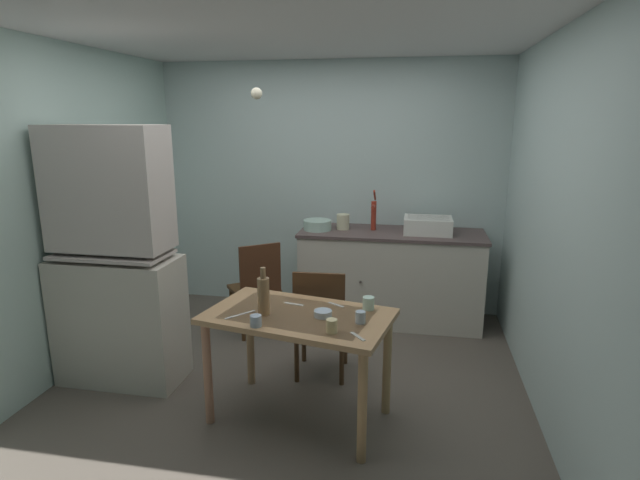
{
  "coord_description": "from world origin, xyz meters",
  "views": [
    {
      "loc": [
        0.87,
        -3.34,
        1.95
      ],
      "look_at": [
        0.2,
        0.18,
        1.08
      ],
      "focal_mm": 28.44,
      "sensor_mm": 36.0,
      "label": 1
    }
  ],
  "objects_px": {
    "hutch_cabinet": "(116,267)",
    "teacup_mint": "(256,321)",
    "chair_far_side": "(321,320)",
    "sink_basin": "(428,225)",
    "hand_pump": "(374,213)",
    "serving_bowl_wide": "(323,313)",
    "dining_table": "(298,329)",
    "mixing_bowl_counter": "(318,225)",
    "glass_bottle": "(264,295)",
    "chair_by_counter": "(256,286)"
  },
  "relations": [
    {
      "from": "hand_pump",
      "to": "serving_bowl_wide",
      "type": "distance_m",
      "value": 1.9
    },
    {
      "from": "chair_by_counter",
      "to": "teacup_mint",
      "type": "bearing_deg",
      "value": -72.05
    },
    {
      "from": "hand_pump",
      "to": "serving_bowl_wide",
      "type": "bearing_deg",
      "value": -94.59
    },
    {
      "from": "serving_bowl_wide",
      "to": "glass_bottle",
      "type": "xyz_separation_m",
      "value": [
        -0.37,
        -0.03,
        0.11
      ]
    },
    {
      "from": "serving_bowl_wide",
      "to": "glass_bottle",
      "type": "height_order",
      "value": "glass_bottle"
    },
    {
      "from": "hutch_cabinet",
      "to": "sink_basin",
      "type": "xyz_separation_m",
      "value": [
        2.26,
        1.54,
        0.08
      ]
    },
    {
      "from": "sink_basin",
      "to": "mixing_bowl_counter",
      "type": "distance_m",
      "value": 1.05
    },
    {
      "from": "sink_basin",
      "to": "serving_bowl_wide",
      "type": "xyz_separation_m",
      "value": [
        -0.66,
        -1.82,
        -0.21
      ]
    },
    {
      "from": "hand_pump",
      "to": "mixing_bowl_counter",
      "type": "bearing_deg",
      "value": -169.83
    },
    {
      "from": "hutch_cabinet",
      "to": "dining_table",
      "type": "xyz_separation_m",
      "value": [
        1.43,
        -0.26,
        -0.26
      ]
    },
    {
      "from": "teacup_mint",
      "to": "glass_bottle",
      "type": "bearing_deg",
      "value": 92.65
    },
    {
      "from": "glass_bottle",
      "to": "serving_bowl_wide",
      "type": "bearing_deg",
      "value": 4.8
    },
    {
      "from": "teacup_mint",
      "to": "mixing_bowl_counter",
      "type": "bearing_deg",
      "value": 90.44
    },
    {
      "from": "chair_far_side",
      "to": "sink_basin",
      "type": "bearing_deg",
      "value": 57.57
    },
    {
      "from": "chair_by_counter",
      "to": "glass_bottle",
      "type": "bearing_deg",
      "value": -69.94
    },
    {
      "from": "chair_by_counter",
      "to": "dining_table",
      "type": "bearing_deg",
      "value": -61.28
    },
    {
      "from": "dining_table",
      "to": "serving_bowl_wide",
      "type": "relative_size",
      "value": 11.37
    },
    {
      "from": "hutch_cabinet",
      "to": "glass_bottle",
      "type": "bearing_deg",
      "value": -14.42
    },
    {
      "from": "chair_by_counter",
      "to": "hand_pump",
      "type": "bearing_deg",
      "value": 30.77
    },
    {
      "from": "serving_bowl_wide",
      "to": "sink_basin",
      "type": "bearing_deg",
      "value": 70.0
    },
    {
      "from": "hutch_cabinet",
      "to": "sink_basin",
      "type": "bearing_deg",
      "value": 34.3
    },
    {
      "from": "sink_basin",
      "to": "serving_bowl_wide",
      "type": "bearing_deg",
      "value": -110.0
    },
    {
      "from": "serving_bowl_wide",
      "to": "chair_far_side",
      "type": "bearing_deg",
      "value": 101.94
    },
    {
      "from": "hand_pump",
      "to": "chair_by_counter",
      "type": "height_order",
      "value": "hand_pump"
    },
    {
      "from": "serving_bowl_wide",
      "to": "glass_bottle",
      "type": "distance_m",
      "value": 0.39
    },
    {
      "from": "chair_far_side",
      "to": "teacup_mint",
      "type": "relative_size",
      "value": 12.57
    },
    {
      "from": "hutch_cabinet",
      "to": "sink_basin",
      "type": "distance_m",
      "value": 2.74
    },
    {
      "from": "dining_table",
      "to": "teacup_mint",
      "type": "height_order",
      "value": "teacup_mint"
    },
    {
      "from": "chair_far_side",
      "to": "chair_by_counter",
      "type": "distance_m",
      "value": 1.0
    },
    {
      "from": "mixing_bowl_counter",
      "to": "glass_bottle",
      "type": "xyz_separation_m",
      "value": [
        0.01,
        -1.8,
        -0.08
      ]
    },
    {
      "from": "mixing_bowl_counter",
      "to": "chair_far_side",
      "type": "xyz_separation_m",
      "value": [
        0.26,
        -1.19,
        -0.48
      ]
    },
    {
      "from": "dining_table",
      "to": "teacup_mint",
      "type": "relative_size",
      "value": 18.27
    },
    {
      "from": "dining_table",
      "to": "teacup_mint",
      "type": "distance_m",
      "value": 0.34
    },
    {
      "from": "serving_bowl_wide",
      "to": "teacup_mint",
      "type": "xyz_separation_m",
      "value": [
        -0.37,
        -0.22,
        0.01
      ]
    },
    {
      "from": "serving_bowl_wide",
      "to": "chair_by_counter",
      "type": "bearing_deg",
      "value": 123.76
    },
    {
      "from": "dining_table",
      "to": "hutch_cabinet",
      "type": "bearing_deg",
      "value": 169.52
    },
    {
      "from": "mixing_bowl_counter",
      "to": "teacup_mint",
      "type": "bearing_deg",
      "value": -89.56
    },
    {
      "from": "sink_basin",
      "to": "chair_far_side",
      "type": "xyz_separation_m",
      "value": [
        -0.79,
        -1.24,
        -0.5
      ]
    },
    {
      "from": "chair_far_side",
      "to": "hutch_cabinet",
      "type": "bearing_deg",
      "value": -168.4
    },
    {
      "from": "hutch_cabinet",
      "to": "glass_bottle",
      "type": "relative_size",
      "value": 6.18
    },
    {
      "from": "chair_by_counter",
      "to": "serving_bowl_wide",
      "type": "height_order",
      "value": "chair_by_counter"
    },
    {
      "from": "sink_basin",
      "to": "chair_by_counter",
      "type": "height_order",
      "value": "sink_basin"
    },
    {
      "from": "hutch_cabinet",
      "to": "teacup_mint",
      "type": "distance_m",
      "value": 1.34
    },
    {
      "from": "sink_basin",
      "to": "hand_pump",
      "type": "relative_size",
      "value": 1.13
    },
    {
      "from": "mixing_bowl_counter",
      "to": "dining_table",
      "type": "relative_size",
      "value": 0.21
    },
    {
      "from": "hutch_cabinet",
      "to": "hand_pump",
      "type": "height_order",
      "value": "hutch_cabinet"
    },
    {
      "from": "teacup_mint",
      "to": "sink_basin",
      "type": "bearing_deg",
      "value": 63.32
    },
    {
      "from": "hutch_cabinet",
      "to": "glass_bottle",
      "type": "height_order",
      "value": "hutch_cabinet"
    },
    {
      "from": "dining_table",
      "to": "chair_by_counter",
      "type": "distance_m",
      "value": 1.44
    },
    {
      "from": "serving_bowl_wide",
      "to": "mixing_bowl_counter",
      "type": "bearing_deg",
      "value": 102.12
    }
  ]
}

